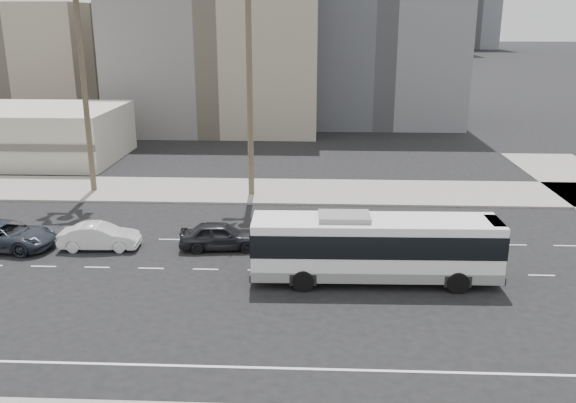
# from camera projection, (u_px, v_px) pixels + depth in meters

# --- Properties ---
(ground) EXTENTS (700.00, 700.00, 0.00)m
(ground) POSITION_uv_depth(u_px,v_px,m) (316.00, 271.00, 32.50)
(ground) COLOR black
(ground) RESTS_ON ground
(sidewalk_north) EXTENTS (120.00, 7.00, 0.15)m
(sidewalk_north) POSITION_uv_depth(u_px,v_px,m) (316.00, 191.00, 47.29)
(sidewalk_north) COLOR gray
(sidewalk_north) RESTS_ON ground
(commercial_low) EXTENTS (22.00, 12.16, 5.00)m
(commercial_low) POSITION_uv_depth(u_px,v_px,m) (5.00, 133.00, 57.90)
(commercial_low) COLOR beige
(commercial_low) RESTS_ON ground
(midrise_beige_west) EXTENTS (24.00, 18.00, 18.00)m
(midrise_beige_west) POSITION_uv_depth(u_px,v_px,m) (219.00, 54.00, 73.41)
(midrise_beige_west) COLOR gray
(midrise_beige_west) RESTS_ON ground
(midrise_gray_center) EXTENTS (20.00, 20.00, 26.00)m
(midrise_gray_center) POSITION_uv_depth(u_px,v_px,m) (379.00, 19.00, 78.08)
(midrise_gray_center) COLOR #53555B
(midrise_gray_center) RESTS_ON ground
(midrise_beige_far) EXTENTS (18.00, 16.00, 15.00)m
(midrise_beige_far) POSITION_uv_depth(u_px,v_px,m) (30.00, 63.00, 79.74)
(midrise_beige_far) COLOR gray
(midrise_beige_far) RESTS_ON ground
(city_bus) EXTENTS (12.66, 3.09, 3.63)m
(city_bus) POSITION_uv_depth(u_px,v_px,m) (375.00, 246.00, 30.83)
(city_bus) COLOR white
(city_bus) RESTS_ON ground
(car_a) EXTENTS (2.39, 4.97, 1.64)m
(car_a) POSITION_uv_depth(u_px,v_px,m) (220.00, 235.00, 35.53)
(car_a) COLOR black
(car_a) RESTS_ON ground
(car_b) EXTENTS (1.84, 4.70, 1.52)m
(car_b) POSITION_uv_depth(u_px,v_px,m) (100.00, 237.00, 35.51)
(car_b) COLOR white
(car_b) RESTS_ON ground
(car_c) EXTENTS (3.34, 6.19, 1.65)m
(car_c) POSITION_uv_depth(u_px,v_px,m) (5.00, 235.00, 35.53)
(car_c) COLOR #282E38
(car_c) RESTS_ON ground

